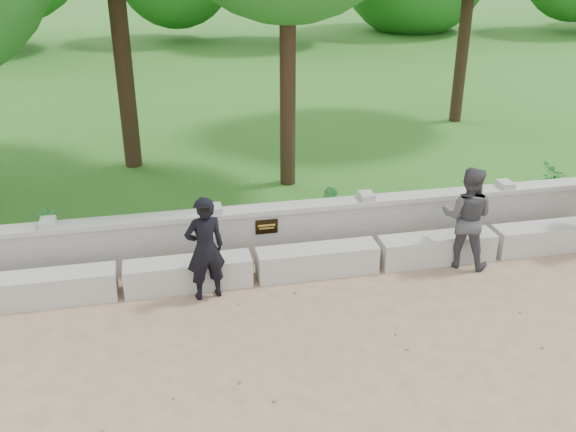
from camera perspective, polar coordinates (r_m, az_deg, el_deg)
ground at (r=8.41m, az=-0.88°, el=-12.05°), size 80.00×80.00×0.00m
lawn at (r=21.25m, az=-8.34°, el=10.91°), size 40.00×22.00×0.25m
concrete_bench at (r=9.87m, az=-3.03°, el=-4.55°), size 11.90×0.45×0.45m
parapet_wall at (r=10.38m, az=-3.67°, el=-1.56°), size 12.50×0.35×0.90m
man_main at (r=9.24m, az=-7.39°, el=-2.88°), size 0.64×0.59×1.59m
visitor_left at (r=10.43m, az=15.63°, el=-0.11°), size 1.02×0.97×1.66m
shrub_a at (r=11.04m, az=-20.44°, el=-0.85°), size 0.41×0.38×0.65m
shrub_b at (r=11.27m, az=3.76°, el=1.05°), size 0.36×0.40×0.58m
shrub_c at (r=13.38m, az=22.56°, el=3.08°), size 0.72×0.72×0.61m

